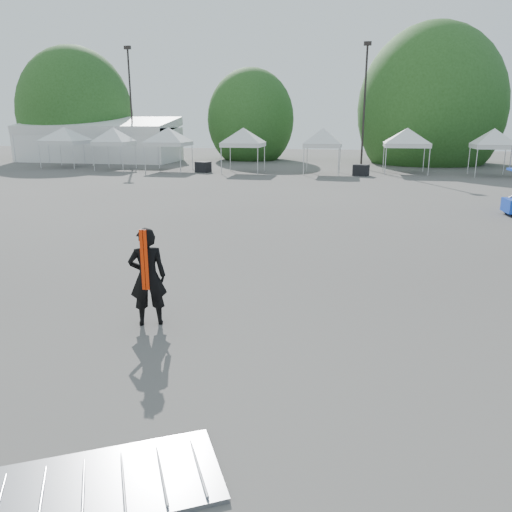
# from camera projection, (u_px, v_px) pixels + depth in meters

# --- Properties ---
(ground) EXTENTS (120.00, 120.00, 0.00)m
(ground) POSITION_uv_depth(u_px,v_px,m) (235.00, 292.00, 11.61)
(ground) COLOR #474442
(ground) RESTS_ON ground
(marquee) EXTENTS (15.00, 6.25, 4.23)m
(marquee) POSITION_uv_depth(u_px,v_px,m) (99.00, 141.00, 48.37)
(marquee) COLOR silver
(marquee) RESTS_ON ground
(light_pole_west) EXTENTS (0.60, 0.25, 10.30)m
(light_pole_west) POSITION_uv_depth(u_px,v_px,m) (131.00, 99.00, 45.67)
(light_pole_west) COLOR black
(light_pole_west) RESTS_ON ground
(light_pole_east) EXTENTS (0.60, 0.25, 9.80)m
(light_pole_east) POSITION_uv_depth(u_px,v_px,m) (365.00, 99.00, 39.88)
(light_pole_east) COLOR black
(light_pole_east) RESTS_ON ground
(tree_far_w) EXTENTS (4.80, 4.80, 7.30)m
(tree_far_w) POSITION_uv_depth(u_px,v_px,m) (76.00, 114.00, 51.28)
(tree_far_w) COLOR #382314
(tree_far_w) RESTS_ON ground
(tree_mid_w) EXTENTS (4.16, 4.16, 6.33)m
(tree_mid_w) POSITION_uv_depth(u_px,v_px,m) (251.00, 120.00, 49.94)
(tree_mid_w) COLOR #382314
(tree_mid_w) RESTS_ON ground
(tree_mid_e) EXTENTS (5.12, 5.12, 7.79)m
(tree_mid_e) POSITION_uv_depth(u_px,v_px,m) (430.00, 109.00, 45.55)
(tree_mid_e) COLOR #382314
(tree_mid_e) RESTS_ON ground
(tent_a) EXTENTS (4.60, 4.60, 3.88)m
(tent_a) POSITION_uv_depth(u_px,v_px,m) (64.00, 130.00, 41.80)
(tent_a) COLOR silver
(tent_a) RESTS_ON ground
(tent_b) EXTENTS (3.76, 3.76, 3.88)m
(tent_b) POSITION_uv_depth(u_px,v_px,m) (113.00, 131.00, 39.82)
(tent_b) COLOR silver
(tent_b) RESTS_ON ground
(tent_c) EXTENTS (4.35, 4.35, 3.88)m
(tent_c) POSITION_uv_depth(u_px,v_px,m) (168.00, 131.00, 39.02)
(tent_c) COLOR silver
(tent_c) RESTS_ON ground
(tent_d) EXTENTS (4.19, 4.19, 3.88)m
(tent_d) POSITION_uv_depth(u_px,v_px,m) (243.00, 131.00, 37.50)
(tent_d) COLOR silver
(tent_d) RESTS_ON ground
(tent_e) EXTENTS (3.84, 3.84, 3.88)m
(tent_e) POSITION_uv_depth(u_px,v_px,m) (323.00, 132.00, 36.56)
(tent_e) COLOR silver
(tent_e) RESTS_ON ground
(tent_f) EXTENTS (4.58, 4.58, 3.88)m
(tent_f) POSITION_uv_depth(u_px,v_px,m) (407.00, 132.00, 36.93)
(tent_f) COLOR silver
(tent_f) RESTS_ON ground
(tent_g) EXTENTS (3.76, 3.76, 3.88)m
(tent_g) POSITION_uv_depth(u_px,v_px,m) (494.00, 132.00, 35.02)
(tent_g) COLOR silver
(tent_g) RESTS_ON ground
(man) EXTENTS (0.83, 0.70, 1.93)m
(man) POSITION_uv_depth(u_px,v_px,m) (148.00, 277.00, 9.53)
(man) COLOR black
(man) RESTS_ON ground
(barrier_left) EXTENTS (2.81, 2.31, 0.08)m
(barrier_left) POSITION_uv_depth(u_px,v_px,m) (103.00, 485.00, 5.40)
(barrier_left) COLOR #95979C
(barrier_left) RESTS_ON ground
(crate_west) EXTENTS (1.23, 1.09, 0.80)m
(crate_west) POSITION_uv_depth(u_px,v_px,m) (203.00, 167.00, 38.29)
(crate_west) COLOR black
(crate_west) RESTS_ON ground
(crate_mid) EXTENTS (1.22, 1.07, 0.80)m
(crate_mid) POSITION_uv_depth(u_px,v_px,m) (361.00, 170.00, 35.83)
(crate_mid) COLOR black
(crate_mid) RESTS_ON ground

